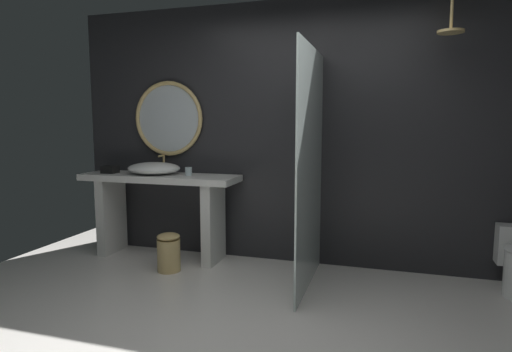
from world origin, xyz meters
name	(u,v)px	position (x,y,z in m)	size (l,w,h in m)	color
back_wall_panel	(299,134)	(0.00, 1.90, 1.30)	(4.80, 0.10, 2.60)	#232326
vanity_counter	(160,201)	(-1.41, 1.59, 0.60)	(1.67, 0.48, 0.88)	silver
vessel_sink	(154,168)	(-1.47, 1.60, 0.94)	(0.56, 0.46, 0.19)	white
tumbler_cup	(188,171)	(-1.08, 1.61, 0.92)	(0.07, 0.07, 0.09)	silver
tissue_box	(110,170)	(-1.97, 1.55, 0.92)	(0.15, 0.13, 0.08)	black
round_wall_mirror	(168,119)	(-1.41, 1.81, 1.46)	(0.80, 0.04, 0.80)	tan
shower_glass_panel	(310,169)	(0.23, 1.26, 1.02)	(0.02, 1.18, 2.04)	silver
rain_shower_head	(451,27)	(1.30, 1.48, 2.17)	(0.21, 0.21, 0.37)	tan
waste_bin	(169,252)	(-1.11, 1.22, 0.19)	(0.22, 0.22, 0.37)	tan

